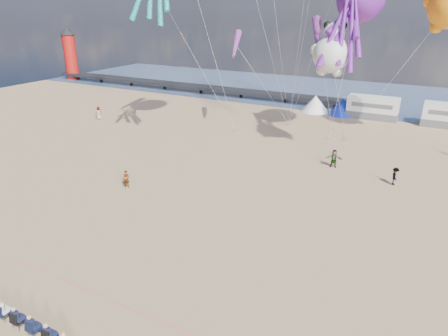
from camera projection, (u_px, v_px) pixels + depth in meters
ground at (163, 251)px, 25.10m from camera, size 120.00×120.00×0.00m
water at (350, 95)px, 70.00m from camera, size 120.00×120.00×0.00m
pier at (182, 85)px, 72.95m from camera, size 60.00×3.00×0.50m
lighthouse at (71, 57)px, 83.94m from camera, size 2.60×2.60×9.00m
motorhome_0 at (373, 108)px, 54.56m from camera, size 6.60×2.50×3.00m
tent_white at (315, 104)px, 58.19m from camera, size 4.00×4.00×2.40m
tent_blue at (343, 107)px, 56.43m from camera, size 4.00×4.00×2.40m
spectator_row at (34, 325)px, 18.41m from camera, size 6.10×0.90×1.30m
rope_line at (106, 298)px, 21.01m from camera, size 34.00×0.03×0.03m
standing_person at (126, 179)px, 33.71m from camera, size 0.64×0.53×1.52m
beachgoer_0 at (99, 113)px, 54.21m from camera, size 0.72×0.78×1.78m
beachgoer_2 at (395, 176)px, 34.24m from camera, size 0.79×0.90×1.56m
beachgoer_4 at (334, 159)px, 38.00m from camera, size 1.08×0.61×1.74m
sandbag_a at (235, 130)px, 49.33m from camera, size 0.50×0.35×0.22m
sandbag_b at (328, 139)px, 46.08m from camera, size 0.50×0.35×0.22m
sandbag_c at (345, 139)px, 46.03m from camera, size 0.50×0.35×0.22m
sandbag_d at (332, 129)px, 49.83m from camera, size 0.50×0.35×0.22m
sandbag_e at (289, 124)px, 51.84m from camera, size 0.50×0.35×0.22m
kite_octopus_purple at (361, 0)px, 39.99m from camera, size 4.79×9.98×11.12m
kite_panda at (331, 55)px, 37.75m from camera, size 4.87×4.68×5.89m
windsock_mid at (318, 35)px, 41.10m from camera, size 3.28×6.63×6.70m
windsock_right at (236, 44)px, 46.84m from camera, size 2.53×5.06×5.05m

